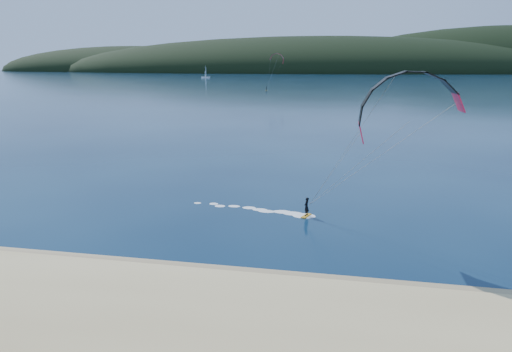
% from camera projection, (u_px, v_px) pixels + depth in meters
% --- Properties ---
extents(ground, '(1800.00, 1800.00, 0.00)m').
position_uv_depth(ground, '(194.00, 314.00, 23.45)').
color(ground, '#061832').
rests_on(ground, ground).
extents(wet_sand, '(220.00, 2.50, 0.10)m').
position_uv_depth(wet_sand, '(217.00, 275.00, 27.73)').
color(wet_sand, '#8E7552').
rests_on(wet_sand, ground).
extents(headland, '(1200.00, 310.00, 140.00)m').
position_uv_depth(headland, '(341.00, 72.00, 733.84)').
color(headland, black).
rests_on(headland, ground).
extents(kitesurfer_near, '(21.49, 7.91, 12.34)m').
position_uv_depth(kitesurfer_near, '(401.00, 126.00, 30.77)').
color(kitesurfer_near, orange).
rests_on(kitesurfer_near, ground).
extents(kitesurfer_far, '(10.12, 6.69, 16.76)m').
position_uv_depth(kitesurfer_far, '(276.00, 61.00, 215.06)').
color(kitesurfer_far, orange).
rests_on(kitesurfer_far, ground).
extents(sailboat, '(8.17, 5.21, 11.53)m').
position_uv_depth(sailboat, '(206.00, 77.00, 425.41)').
color(sailboat, white).
rests_on(sailboat, ground).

